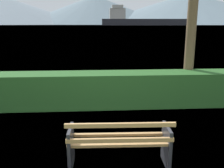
% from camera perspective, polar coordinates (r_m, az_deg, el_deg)
% --- Properties ---
extents(ground_plane, '(1400.00, 1400.00, 0.00)m').
position_cam_1_polar(ground_plane, '(4.36, 1.56, -17.90)').
color(ground_plane, olive).
extents(water_surface, '(620.00, 620.00, 0.00)m').
position_cam_1_polar(water_surface, '(311.97, -3.86, 13.25)').
color(water_surface, '#6B8EA3').
rests_on(water_surface, ground_plane).
extents(park_bench, '(1.66, 0.62, 0.87)m').
position_cam_1_polar(park_bench, '(4.11, 1.65, -13.29)').
color(park_bench, tan).
rests_on(park_bench, ground_plane).
extents(hedge_row, '(9.43, 0.86, 0.95)m').
position_cam_1_polar(hedge_row, '(7.02, -0.75, -1.24)').
color(hedge_row, '#285B23').
rests_on(hedge_row, ground_plane).
extents(cargo_ship_large, '(101.32, 14.68, 23.12)m').
position_cam_1_polar(cargo_ship_large, '(307.14, 5.94, 14.41)').
color(cargo_ship_large, '#232328').
rests_on(cargo_ship_large, water_surface).
extents(distant_hills, '(802.40, 434.03, 66.58)m').
position_cam_1_polar(distant_hills, '(562.32, -0.08, 16.71)').
color(distant_hills, gray).
rests_on(distant_hills, ground_plane).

